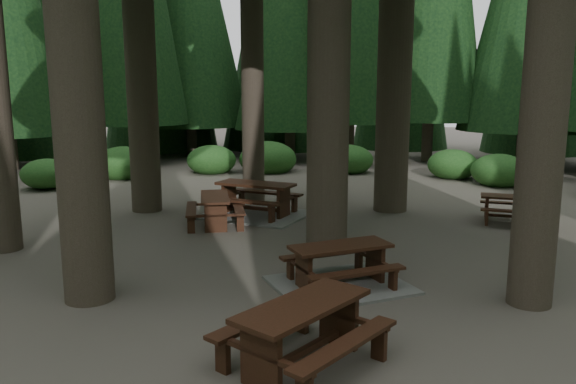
# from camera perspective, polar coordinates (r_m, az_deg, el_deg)

# --- Properties ---
(ground) EXTENTS (80.00, 80.00, 0.00)m
(ground) POSITION_cam_1_polar(r_m,az_deg,el_deg) (11.54, -0.11, -5.96)
(ground) COLOR #565046
(ground) RESTS_ON ground
(picnic_table_a) EXTENTS (2.72, 2.56, 0.72)m
(picnic_table_a) POSITION_cam_1_polar(r_m,az_deg,el_deg) (9.47, 5.33, -8.19)
(picnic_table_a) COLOR gray
(picnic_table_a) RESTS_ON ground
(picnic_table_b) EXTENTS (1.74, 1.98, 0.73)m
(picnic_table_b) POSITION_cam_1_polar(r_m,az_deg,el_deg) (13.64, -7.44, -1.40)
(picnic_table_b) COLOR #341E0F
(picnic_table_b) RESTS_ON ground
(picnic_table_c) EXTENTS (3.13, 2.85, 0.87)m
(picnic_table_c) POSITION_cam_1_polar(r_m,az_deg,el_deg) (14.63, -3.30, -1.23)
(picnic_table_c) COLOR gray
(picnic_table_c) RESTS_ON ground
(picnic_table_d) EXTENTS (1.76, 1.54, 0.66)m
(picnic_table_d) POSITION_cam_1_polar(r_m,az_deg,el_deg) (14.91, 21.91, -1.23)
(picnic_table_d) COLOR #341E0F
(picnic_table_d) RESTS_ON ground
(picnic_table_e) EXTENTS (2.24, 2.32, 0.79)m
(picnic_table_e) POSITION_cam_1_polar(r_m,az_deg,el_deg) (6.78, 1.53, -13.30)
(picnic_table_e) COLOR #341E0F
(picnic_table_e) RESTS_ON ground
(shrub_ring) EXTENTS (23.86, 24.64, 1.49)m
(shrub_ring) POSITION_cam_1_polar(r_m,az_deg,el_deg) (12.11, 3.58, -3.24)
(shrub_ring) COLOR #235D20
(shrub_ring) RESTS_ON ground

